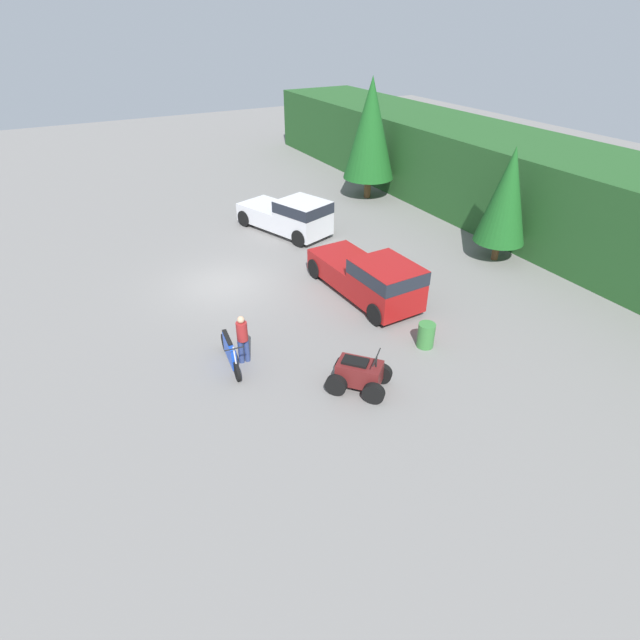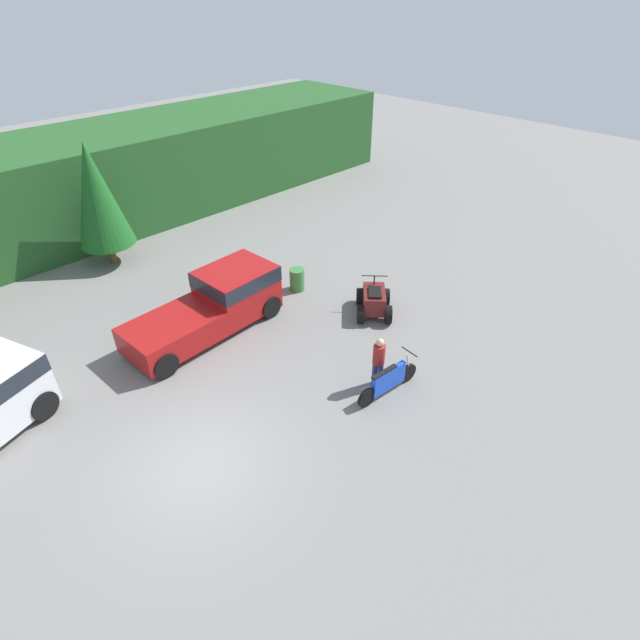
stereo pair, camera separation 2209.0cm
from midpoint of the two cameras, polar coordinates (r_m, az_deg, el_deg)
ground_plane at (r=14.03m, az=-61.49°, el=-37.30°), size 80.00×80.00×0.00m
tree_mid_left at (r=20.04m, az=-51.42°, el=0.38°), size 2.24×2.24×5.09m
pickup_truck_red at (r=14.84m, az=-46.66°, el=-16.47°), size 5.56×2.33×1.88m
dirt_bike at (r=10.90m, az=-33.56°, el=-37.13°), size 2.32×0.60×1.17m
quad_atv at (r=12.46m, az=-24.40°, el=-19.42°), size 2.15×2.11×1.30m
rider_person at (r=10.72m, az=-35.00°, el=-34.10°), size 0.38×0.39×1.73m
steel_barrel at (r=14.71m, az=-32.41°, el=-12.75°), size 0.58×0.58×0.88m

